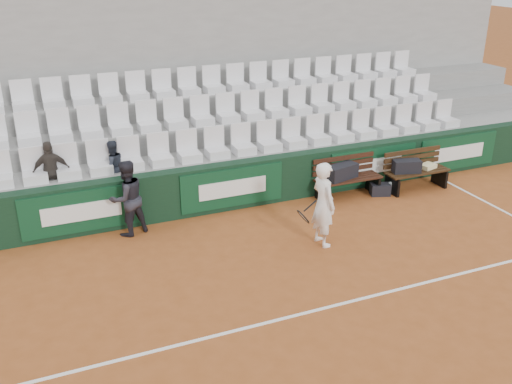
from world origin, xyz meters
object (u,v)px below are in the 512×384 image
at_px(sports_bag_right, 407,166).
at_px(water_bottle_far, 390,188).
at_px(bench_right, 416,180).
at_px(bench_left, 348,187).
at_px(spectator_b, 48,149).
at_px(tennis_player, 323,204).
at_px(ball_kid, 127,198).
at_px(sports_bag_ground, 380,189).
at_px(sports_bag_left, 342,172).
at_px(spectator_c, 110,145).
at_px(water_bottle_near, 325,199).

height_order(sports_bag_right, water_bottle_far, sports_bag_right).
bearing_deg(water_bottle_far, bench_right, -0.06).
relative_size(bench_left, spectator_b, 1.26).
relative_size(bench_right, tennis_player, 0.94).
bearing_deg(bench_right, bench_left, 172.51).
bearing_deg(tennis_player, ball_kid, 151.07).
bearing_deg(sports_bag_ground, sports_bag_right, -0.90).
relative_size(sports_bag_ground, spectator_b, 0.36).
bearing_deg(ball_kid, bench_right, 157.97).
distance_m(bench_left, sports_bag_right, 1.43).
bearing_deg(sports_bag_left, spectator_b, 170.95).
xyz_separation_m(bench_left, ball_kid, (-4.76, 0.07, 0.51)).
bearing_deg(ball_kid, water_bottle_far, 157.66).
xyz_separation_m(sports_bag_ground, spectator_c, (-5.57, 1.13, 1.40)).
distance_m(bench_left, sports_bag_left, 0.42).
relative_size(bench_right, sports_bag_right, 2.47).
relative_size(sports_bag_ground, tennis_player, 0.27).
distance_m(bench_right, water_bottle_near, 2.31).
bearing_deg(water_bottle_far, sports_bag_right, 3.31).
bearing_deg(water_bottle_near, water_bottle_far, -2.79).
bearing_deg(tennis_player, bench_left, 47.09).
bearing_deg(spectator_c, bench_left, 153.28).
bearing_deg(sports_bag_left, water_bottle_near, -161.54).
xyz_separation_m(bench_left, water_bottle_far, (0.95, -0.22, -0.09)).
height_order(sports_bag_right, spectator_b, spectator_b).
bearing_deg(sports_bag_ground, water_bottle_far, -8.25).
height_order(sports_bag_right, spectator_c, spectator_c).
relative_size(bench_left, ball_kid, 1.01).
bearing_deg(sports_bag_right, ball_kid, 177.50).
height_order(sports_bag_ground, spectator_b, spectator_b).
bearing_deg(sports_bag_ground, spectator_c, 168.50).
distance_m(ball_kid, spectator_b, 1.73).
relative_size(sports_bag_left, water_bottle_far, 2.61).
xyz_separation_m(bench_right, spectator_c, (-6.51, 1.17, 1.30)).
bearing_deg(water_bottle_near, spectator_b, 168.48).
distance_m(bench_left, sports_bag_ground, 0.75).
distance_m(ball_kid, spectator_c, 1.18).
bearing_deg(tennis_player, sports_bag_ground, 33.29).
xyz_separation_m(sports_bag_right, spectator_c, (-6.21, 1.14, 0.94)).
bearing_deg(spectator_c, ball_kid, 80.09).
xyz_separation_m(bench_left, spectator_b, (-5.99, 0.95, 1.37)).
height_order(sports_bag_left, water_bottle_far, sports_bag_left).
height_order(sports_bag_right, ball_kid, ball_kid).
distance_m(bench_left, bench_right, 1.67).
xyz_separation_m(tennis_player, spectator_b, (-4.42, 2.64, 0.80)).
xyz_separation_m(bench_left, sports_bag_ground, (0.72, -0.18, -0.10)).
xyz_separation_m(water_bottle_near, tennis_player, (-0.92, -1.55, 0.68)).
height_order(bench_right, sports_bag_right, sports_bag_right).
height_order(tennis_player, spectator_b, spectator_b).
distance_m(sports_bag_right, spectator_b, 7.51).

